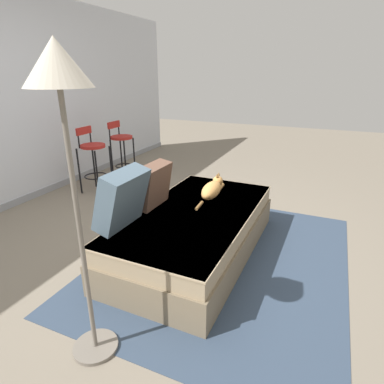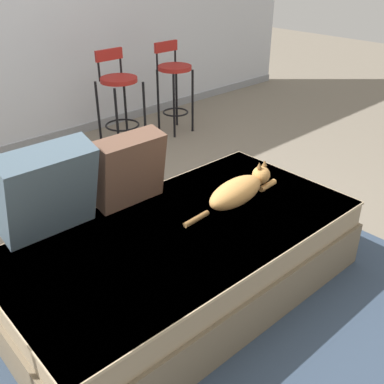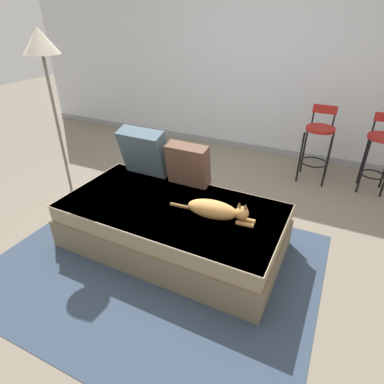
# 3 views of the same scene
# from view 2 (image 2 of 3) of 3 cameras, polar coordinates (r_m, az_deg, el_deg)

# --- Properties ---
(ground_plane) EXTENTS (16.00, 16.00, 0.00)m
(ground_plane) POSITION_cam_2_polar(r_m,az_deg,el_deg) (2.89, -6.31, -8.53)
(ground_plane) COLOR slate
(ground_plane) RESTS_ON ground
(wall_baseboard_trim) EXTENTS (8.00, 0.02, 0.09)m
(wall_baseboard_trim) POSITION_cam_2_polar(r_m,az_deg,el_deg) (4.61, -23.12, 4.79)
(wall_baseboard_trim) COLOR gray
(wall_baseboard_trim) RESTS_ON ground
(area_rug) EXTENTS (2.65, 2.12, 0.01)m
(area_rug) POSITION_cam_2_polar(r_m,az_deg,el_deg) (2.49, 3.88, -15.69)
(area_rug) COLOR #334256
(area_rug) RESTS_ON ground
(couch) EXTENTS (1.97, 1.05, 0.43)m
(couch) POSITION_cam_2_polar(r_m,az_deg,el_deg) (2.50, -0.97, -8.63)
(couch) COLOR #766750
(couch) RESTS_ON ground
(throw_pillow_corner) EXTENTS (0.47, 0.30, 0.50)m
(throw_pillow_corner) POSITION_cam_2_polar(r_m,az_deg,el_deg) (2.32, -17.96, 0.09)
(throw_pillow_corner) COLOR #4C6070
(throw_pillow_corner) RESTS_ON couch
(throw_pillow_middle) EXTENTS (0.40, 0.22, 0.42)m
(throw_pillow_middle) POSITION_cam_2_polar(r_m,az_deg,el_deg) (2.54, -8.00, 2.85)
(throw_pillow_middle) COLOR brown
(throw_pillow_middle) RESTS_ON couch
(cat) EXTENTS (0.74, 0.20, 0.19)m
(cat) POSITION_cam_2_polar(r_m,az_deg,el_deg) (2.59, 6.02, 0.22)
(cat) COLOR tan
(cat) RESTS_ON couch
(bar_stool_near_window) EXTENTS (0.34, 0.34, 0.93)m
(bar_stool_near_window) POSITION_cam_2_polar(r_m,az_deg,el_deg) (4.32, -9.25, 12.27)
(bar_stool_near_window) COLOR black
(bar_stool_near_window) RESTS_ON ground
(bar_stool_by_doorway) EXTENTS (0.34, 0.34, 0.91)m
(bar_stool_by_doorway) POSITION_cam_2_polar(r_m,az_deg,el_deg) (4.71, -2.31, 14.18)
(bar_stool_by_doorway) COLOR black
(bar_stool_by_doorway) RESTS_ON ground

